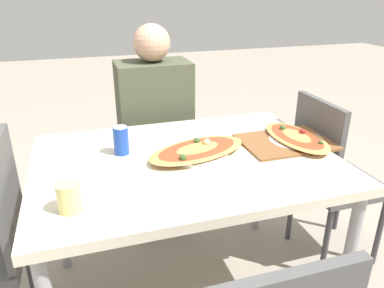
{
  "coord_description": "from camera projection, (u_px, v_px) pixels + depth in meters",
  "views": [
    {
      "loc": [
        -0.41,
        -1.39,
        1.45
      ],
      "look_at": [
        0.03,
        0.01,
        0.82
      ],
      "focal_mm": 35.0,
      "sensor_mm": 36.0,
      "label": 1
    }
  ],
  "objects": [
    {
      "name": "dining_table",
      "position": [
        186.0,
        173.0,
        1.63
      ],
      "size": [
        1.27,
        0.92,
        0.76
      ],
      "color": "beige",
      "rests_on": "ground_plane"
    },
    {
      "name": "pizza_second",
      "position": [
        296.0,
        138.0,
        1.76
      ],
      "size": [
        0.26,
        0.43,
        0.05
      ],
      "color": "white",
      "rests_on": "dining_table"
    },
    {
      "name": "soda_can",
      "position": [
        121.0,
        140.0,
        1.62
      ],
      "size": [
        0.07,
        0.07,
        0.12
      ],
      "color": "#1E47B2",
      "rests_on": "dining_table"
    },
    {
      "name": "pizza_main",
      "position": [
        198.0,
        150.0,
        1.63
      ],
      "size": [
        0.51,
        0.36,
        0.06
      ],
      "color": "white",
      "rests_on": "dining_table"
    },
    {
      "name": "drink_glass",
      "position": [
        69.0,
        197.0,
        1.21
      ],
      "size": [
        0.08,
        0.08,
        0.1
      ],
      "color": "#E0DB7F",
      "rests_on": "dining_table"
    },
    {
      "name": "person_seated",
      "position": [
        155.0,
        114.0,
        2.21
      ],
      "size": [
        0.42,
        0.29,
        1.26
      ],
      "rotation": [
        0.0,
        0.0,
        3.14
      ],
      "color": "#2D2D38",
      "rests_on": "ground_plane"
    },
    {
      "name": "serving_tray",
      "position": [
        286.0,
        142.0,
        1.75
      ],
      "size": [
        0.41,
        0.3,
        0.01
      ],
      "color": "brown",
      "rests_on": "dining_table"
    },
    {
      "name": "chair_side_right",
      "position": [
        330.0,
        173.0,
        1.99
      ],
      "size": [
        0.4,
        0.4,
        0.94
      ],
      "rotation": [
        0.0,
        0.0,
        -1.57
      ],
      "color": "#4C4C4C",
      "rests_on": "ground_plane"
    },
    {
      "name": "chair_far_seated",
      "position": [
        152.0,
        141.0,
        2.4
      ],
      "size": [
        0.4,
        0.4,
        0.94
      ],
      "rotation": [
        0.0,
        0.0,
        3.14
      ],
      "color": "#4C4C4C",
      "rests_on": "ground_plane"
    }
  ]
}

